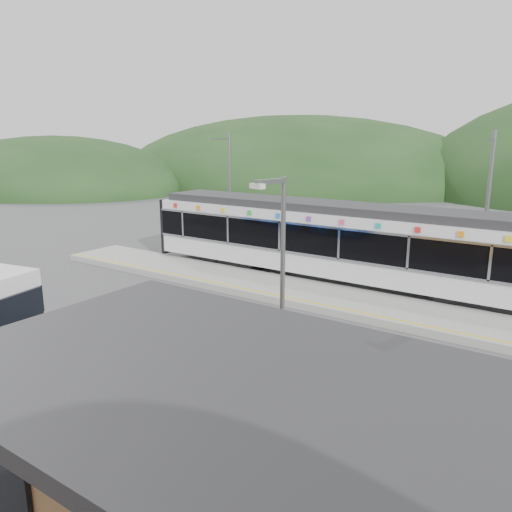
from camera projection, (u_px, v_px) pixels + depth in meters
The scene contains 9 objects.
ground at pixel (240, 314), 19.38m from camera, with size 120.00×120.00×0.00m, color #4C4C4F.
hills at pixel (440, 306), 20.23m from camera, with size 146.00×149.00×26.00m.
platform at pixel (284, 289), 21.99m from camera, with size 26.00×3.20×0.30m, color #9E9E99.
yellow_line at pixel (268, 293), 20.91m from camera, with size 26.00×0.10×0.01m, color yellow.
train at pixel (343, 241), 22.89m from camera, with size 20.44×3.01×3.74m.
catenary_mast_west at pixel (229, 191), 29.26m from camera, with size 0.18×1.80×7.00m.
catenary_mast_east at pixel (487, 209), 21.57m from camera, with size 0.18×1.80×7.00m.
station_shelter at pixel (212, 445), 8.49m from camera, with size 9.20×6.20×3.00m.
lamp_post at pixel (280, 271), 12.30m from camera, with size 0.38×1.05×5.77m.
Camera 1 is at (10.86, -14.79, 6.66)m, focal length 35.00 mm.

